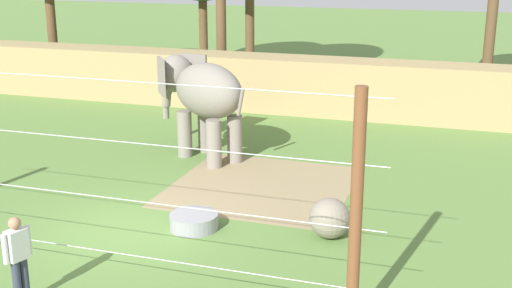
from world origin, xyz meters
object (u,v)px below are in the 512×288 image
(water_tub, at_px, (194,221))
(elephant, at_px, (202,93))
(enrichment_ball, at_px, (330,218))
(zookeeper, at_px, (18,257))

(water_tub, bearing_deg, elephant, 110.03)
(elephant, xyz_separation_m, enrichment_ball, (4.89, -4.66, -1.52))
(elephant, height_order, zookeeper, elephant)
(elephant, bearing_deg, zookeeper, -88.25)
(enrichment_ball, height_order, zookeeper, zookeeper)
(enrichment_ball, relative_size, zookeeper, 0.54)
(zookeeper, xyz_separation_m, water_tub, (1.59, 4.03, -0.74))
(enrichment_ball, distance_m, water_tub, 3.07)
(elephant, height_order, water_tub, elephant)
(enrichment_ball, relative_size, water_tub, 0.82)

